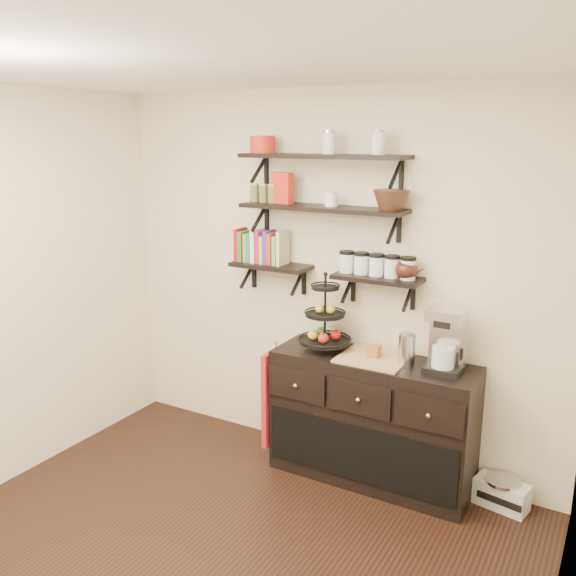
{
  "coord_description": "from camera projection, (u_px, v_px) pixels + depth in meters",
  "views": [
    {
      "loc": [
        1.89,
        -2.15,
        2.36
      ],
      "look_at": [
        -0.0,
        1.15,
        1.42
      ],
      "focal_mm": 38.0,
      "sensor_mm": 36.0,
      "label": 1
    }
  ],
  "objects": [
    {
      "name": "glass_canisters",
      "position": [
        376.0,
        266.0,
        4.1
      ],
      "size": [
        0.54,
        0.1,
        0.13
      ],
      "color": "silver",
      "rests_on": "shelf_low_right"
    },
    {
      "name": "candle",
      "position": [
        374.0,
        351.0,
        4.11
      ],
      "size": [
        0.08,
        0.08,
        0.08
      ],
      "primitive_type": "cube",
      "color": "#935521",
      "rests_on": "sideboard"
    },
    {
      "name": "shelf_top",
      "position": [
        323.0,
        157.0,
        4.11
      ],
      "size": [
        1.2,
        0.27,
        0.23
      ],
      "color": "black",
      "rests_on": "back_wall"
    },
    {
      "name": "coffee_maker",
      "position": [
        446.0,
        341.0,
        3.87
      ],
      "size": [
        0.23,
        0.22,
        0.42
      ],
      "rotation": [
        0.0,
        0.0,
        0.0
      ],
      "color": "black",
      "rests_on": "sideboard"
    },
    {
      "name": "ramekins",
      "position": [
        331.0,
        199.0,
        4.14
      ],
      "size": [
        0.09,
        0.09,
        0.1
      ],
      "primitive_type": "cylinder",
      "color": "white",
      "rests_on": "shelf_mid"
    },
    {
      "name": "cookbooks",
      "position": [
        263.0,
        247.0,
        4.52
      ],
      "size": [
        0.4,
        0.15,
        0.26
      ],
      "color": "#B00D0E",
      "rests_on": "shelf_low_left"
    },
    {
      "name": "recipe_box",
      "position": [
        282.0,
        188.0,
        4.31
      ],
      "size": [
        0.17,
        0.09,
        0.22
      ],
      "primitive_type": "cube",
      "rotation": [
        0.0,
        0.0,
        -0.2
      ],
      "color": "red",
      "rests_on": "shelf_mid"
    },
    {
      "name": "thermal_carafe",
      "position": [
        407.0,
        350.0,
        3.97
      ],
      "size": [
        0.11,
        0.11,
        0.22
      ],
      "primitive_type": "cylinder",
      "color": "silver",
      "rests_on": "sideboard"
    },
    {
      "name": "teapot",
      "position": [
        406.0,
        268.0,
        3.99
      ],
      "size": [
        0.22,
        0.18,
        0.15
      ],
      "primitive_type": null,
      "rotation": [
        0.0,
        0.0,
        0.18
      ],
      "color": "#381610",
      "rests_on": "shelf_low_right"
    },
    {
      "name": "red_pot",
      "position": [
        262.0,
        144.0,
        4.32
      ],
      "size": [
        0.18,
        0.18,
        0.12
      ],
      "primitive_type": "cylinder",
      "color": "red",
      "rests_on": "shelf_top"
    },
    {
      "name": "back_wall",
      "position": [
        329.0,
        280.0,
        4.43
      ],
      "size": [
        3.5,
        0.02,
        2.7
      ],
      "primitive_type": "cube",
      "color": "beige",
      "rests_on": "ground"
    },
    {
      "name": "walnut_bowl",
      "position": [
        391.0,
        200.0,
        3.93
      ],
      "size": [
        0.24,
        0.24,
        0.13
      ],
      "primitive_type": null,
      "color": "black",
      "rests_on": "shelf_mid"
    },
    {
      "name": "right_wall",
      "position": [
        561.0,
        435.0,
        2.12
      ],
      "size": [
        0.02,
        3.5,
        2.7
      ],
      "primitive_type": "cube",
      "color": "beige",
      "rests_on": "ground"
    },
    {
      "name": "ceiling",
      "position": [
        157.0,
        56.0,
        2.64
      ],
      "size": [
        3.5,
        3.5,
        0.02
      ],
      "primitive_type": "cube",
      "color": "white",
      "rests_on": "back_wall"
    },
    {
      "name": "apron",
      "position": [
        274.0,
        396.0,
        4.48
      ],
      "size": [
        0.04,
        0.3,
        0.71
      ],
      "primitive_type": "cube",
      "color": "#B41C13",
      "rests_on": "sideboard"
    },
    {
      "name": "sideboard",
      "position": [
        372.0,
        420.0,
        4.23
      ],
      "size": [
        1.4,
        0.5,
        0.92
      ],
      "color": "black",
      "rests_on": "floor"
    },
    {
      "name": "shelf_mid",
      "position": [
        322.0,
        209.0,
        4.2
      ],
      "size": [
        1.2,
        0.27,
        0.23
      ],
      "color": "black",
      "rests_on": "back_wall"
    },
    {
      "name": "shelf_low_right",
      "position": [
        377.0,
        279.0,
        4.11
      ],
      "size": [
        0.6,
        0.25,
        0.23
      ],
      "color": "black",
      "rests_on": "back_wall"
    },
    {
      "name": "shelf_low_left",
      "position": [
        271.0,
        266.0,
        4.52
      ],
      "size": [
        0.6,
        0.25,
        0.23
      ],
      "color": "black",
      "rests_on": "back_wall"
    },
    {
      "name": "radio",
      "position": [
        502.0,
        493.0,
        3.98
      ],
      "size": [
        0.36,
        0.26,
        0.2
      ],
      "rotation": [
        0.0,
        0.0,
        -0.19
      ],
      "color": "silver",
      "rests_on": "floor"
    },
    {
      "name": "fruit_stand",
      "position": [
        326.0,
        324.0,
        4.26
      ],
      "size": [
        0.37,
        0.37,
        0.54
      ],
      "rotation": [
        0.0,
        0.0,
        -0.01
      ],
      "color": "black",
      "rests_on": "sideboard"
    }
  ]
}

